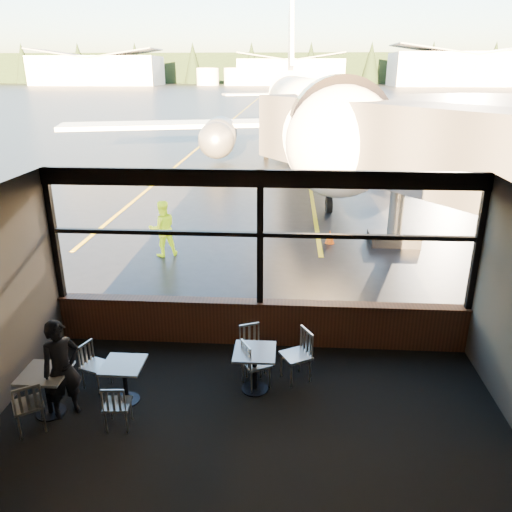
# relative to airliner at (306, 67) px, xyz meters

# --- Properties ---
(ground_plane) EXTENTS (520.00, 520.00, 0.00)m
(ground_plane) POSITION_rel_airliner_xyz_m (-1.32, 98.24, -5.35)
(ground_plane) COLOR black
(ground_plane) RESTS_ON ground
(carpet_floor) EXTENTS (8.00, 6.00, 0.01)m
(carpet_floor) POSITION_rel_airliner_xyz_m (-1.32, -24.76, -5.34)
(carpet_floor) COLOR black
(carpet_floor) RESTS_ON ground
(ceiling) EXTENTS (8.00, 6.00, 0.04)m
(ceiling) POSITION_rel_airliner_xyz_m (-1.32, -24.76, -1.85)
(ceiling) COLOR #38332D
(ceiling) RESTS_ON ground
(window_sill) EXTENTS (8.00, 0.28, 0.90)m
(window_sill) POSITION_rel_airliner_xyz_m (-1.32, -21.76, -4.90)
(window_sill) COLOR #4A2616
(window_sill) RESTS_ON ground
(window_header) EXTENTS (8.00, 0.18, 0.30)m
(window_header) POSITION_rel_airliner_xyz_m (-1.32, -21.76, -2.00)
(window_header) COLOR black
(window_header) RESTS_ON ground
(mullion_left) EXTENTS (0.12, 0.12, 2.60)m
(mullion_left) POSITION_rel_airliner_xyz_m (-5.27, -21.76, -3.15)
(mullion_left) COLOR black
(mullion_left) RESTS_ON ground
(mullion_centre) EXTENTS (0.12, 0.12, 2.60)m
(mullion_centre) POSITION_rel_airliner_xyz_m (-1.32, -21.76, -3.15)
(mullion_centre) COLOR black
(mullion_centre) RESTS_ON ground
(mullion_right) EXTENTS (0.12, 0.12, 2.60)m
(mullion_right) POSITION_rel_airliner_xyz_m (2.63, -21.76, -3.15)
(mullion_right) COLOR black
(mullion_right) RESTS_ON ground
(window_transom) EXTENTS (8.00, 0.10, 0.08)m
(window_transom) POSITION_rel_airliner_xyz_m (-1.32, -21.76, -3.05)
(window_transom) COLOR black
(window_transom) RESTS_ON ground
(airliner) EXTENTS (31.34, 36.79, 10.70)m
(airliner) POSITION_rel_airliner_xyz_m (0.00, 0.00, 0.00)
(airliner) COLOR white
(airliner) RESTS_ON ground_plane
(jet_bridge) EXTENTS (9.03, 11.04, 4.82)m
(jet_bridge) POSITION_rel_airliner_xyz_m (2.28, -16.26, -2.94)
(jet_bridge) COLOR #29292C
(jet_bridge) RESTS_ON ground_plane
(cafe_table_near) EXTENTS (0.70, 0.70, 0.77)m
(cafe_table_near) POSITION_rel_airliner_xyz_m (-1.31, -23.32, -4.97)
(cafe_table_near) COLOR #99948D
(cafe_table_near) RESTS_ON carpet_floor
(cafe_table_mid) EXTENTS (0.65, 0.65, 0.71)m
(cafe_table_mid) POSITION_rel_airliner_xyz_m (-3.41, -23.77, -4.99)
(cafe_table_mid) COLOR #ACA79E
(cafe_table_mid) RESTS_ON carpet_floor
(cafe_table_left) EXTENTS (0.70, 0.70, 0.77)m
(cafe_table_left) POSITION_rel_airliner_xyz_m (-4.52, -24.17, -4.96)
(cafe_table_left) COLOR #A29E95
(cafe_table_left) RESTS_ON carpet_floor
(chair_near_e) EXTENTS (0.71, 0.71, 0.96)m
(chair_near_e) POSITION_rel_airliner_xyz_m (-0.62, -22.97, -4.87)
(chair_near_e) COLOR #BAB4A8
(chair_near_e) RESTS_ON carpet_floor
(chair_near_w) EXTENTS (0.66, 0.66, 0.89)m
(chair_near_w) POSITION_rel_airliner_xyz_m (-1.29, -23.20, -4.90)
(chair_near_w) COLOR beige
(chair_near_w) RESTS_ON carpet_floor
(chair_near_n) EXTENTS (0.63, 0.63, 0.88)m
(chair_near_n) POSITION_rel_airliner_xyz_m (-1.39, -22.74, -4.91)
(chair_near_n) COLOR beige
(chair_near_n) RESTS_ON carpet_floor
(chair_mid_s) EXTENTS (0.47, 0.47, 0.80)m
(chair_mid_s) POSITION_rel_airliner_xyz_m (-3.32, -24.40, -4.95)
(chair_mid_s) COLOR #BCB6AA
(chair_mid_s) RESTS_ON carpet_floor
(chair_mid_w) EXTENTS (0.57, 0.57, 0.82)m
(chair_mid_w) POSITION_rel_airliner_xyz_m (-4.04, -23.41, -4.94)
(chair_mid_w) COLOR #B0AC9F
(chair_mid_w) RESTS_ON carpet_floor
(chair_left_s) EXTENTS (0.67, 0.67, 0.89)m
(chair_left_s) POSITION_rel_airliner_xyz_m (-4.64, -24.55, -4.90)
(chair_left_s) COLOR #B4B0A2
(chair_left_s) RESTS_ON carpet_floor
(passenger) EXTENTS (0.70, 0.69, 1.64)m
(passenger) POSITION_rel_airliner_xyz_m (-4.24, -24.14, -4.53)
(passenger) COLOR black
(passenger) RESTS_ON carpet_floor
(ground_crew) EXTENTS (1.00, 0.92, 1.66)m
(ground_crew) POSITION_rel_airliner_xyz_m (-4.46, -16.85, -4.52)
(ground_crew) COLOR #BFF219
(ground_crew) RESTS_ON ground_plane
(cone_nose) EXTENTS (0.31, 0.31, 0.43)m
(cone_nose) POSITION_rel_airliner_xyz_m (0.52, -15.41, -5.14)
(cone_nose) COLOR #FF5008
(cone_nose) RESTS_ON ground_plane
(hangar_left) EXTENTS (45.00, 18.00, 11.00)m
(hangar_left) POSITION_rel_airliner_xyz_m (-71.32, 158.24, 0.15)
(hangar_left) COLOR silver
(hangar_left) RESTS_ON ground_plane
(hangar_mid) EXTENTS (38.00, 15.00, 10.00)m
(hangar_mid) POSITION_rel_airliner_xyz_m (-1.32, 163.24, -0.35)
(hangar_mid) COLOR silver
(hangar_mid) RESTS_ON ground_plane
(hangar_right) EXTENTS (50.00, 20.00, 12.00)m
(hangar_right) POSITION_rel_airliner_xyz_m (58.68, 156.24, 0.65)
(hangar_right) COLOR silver
(hangar_right) RESTS_ON ground_plane
(fuel_tank_a) EXTENTS (8.00, 8.00, 6.00)m
(fuel_tank_a) POSITION_rel_airliner_xyz_m (-31.32, 160.24, -2.35)
(fuel_tank_a) COLOR silver
(fuel_tank_a) RESTS_ON ground_plane
(fuel_tank_b) EXTENTS (8.00, 8.00, 6.00)m
(fuel_tank_b) POSITION_rel_airliner_xyz_m (-21.32, 160.24, -2.35)
(fuel_tank_b) COLOR silver
(fuel_tank_b) RESTS_ON ground_plane
(fuel_tank_c) EXTENTS (8.00, 8.00, 6.00)m
(fuel_tank_c) POSITION_rel_airliner_xyz_m (-11.32, 160.24, -2.35)
(fuel_tank_c) COLOR silver
(fuel_tank_c) RESTS_ON ground_plane
(treeline) EXTENTS (360.00, 3.00, 12.00)m
(treeline) POSITION_rel_airliner_xyz_m (-1.32, 188.24, 0.65)
(treeline) COLOR black
(treeline) RESTS_ON ground_plane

